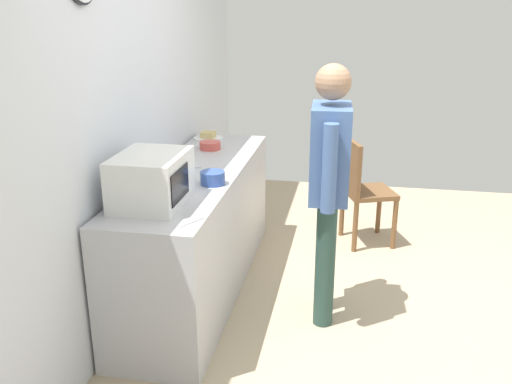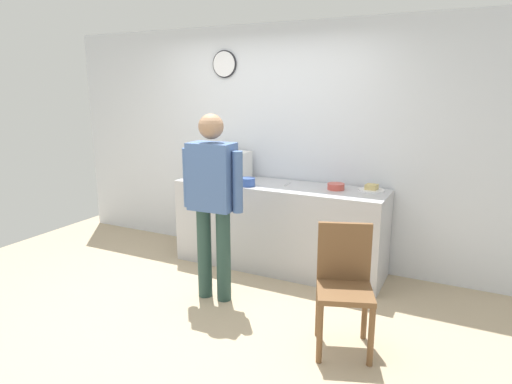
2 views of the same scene
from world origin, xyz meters
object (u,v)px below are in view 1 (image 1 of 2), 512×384
(microwave, at_px, (151,179))
(sandwich_plate, at_px, (208,137))
(fork_utensil, at_px, (191,222))
(spoon_utensil, at_px, (190,167))
(salad_bowl, at_px, (210,145))
(wooden_chair, at_px, (361,187))
(cereal_bowl, at_px, (213,178))
(person_standing, at_px, (329,177))

(microwave, relative_size, sandwich_plate, 1.98)
(fork_utensil, bearing_deg, microwave, 50.87)
(microwave, xyz_separation_m, spoon_utensil, (0.76, 0.00, -0.15))
(sandwich_plate, distance_m, fork_utensil, 1.92)
(salad_bowl, height_order, wooden_chair, salad_bowl)
(salad_bowl, relative_size, spoon_utensil, 1.01)
(microwave, bearing_deg, cereal_bowl, -31.30)
(sandwich_plate, bearing_deg, salad_bowl, -162.54)
(wooden_chair, bearing_deg, fork_utensil, 154.96)
(fork_utensil, distance_m, spoon_utensil, 1.06)
(person_standing, bearing_deg, salad_bowl, 50.18)
(sandwich_plate, distance_m, cereal_bowl, 1.26)
(sandwich_plate, xyz_separation_m, cereal_bowl, (-1.21, -0.35, 0.02))
(salad_bowl, distance_m, spoon_utensil, 0.53)
(sandwich_plate, bearing_deg, spoon_utensil, -173.74)
(salad_bowl, relative_size, cereal_bowl, 1.06)
(microwave, height_order, sandwich_plate, microwave)
(sandwich_plate, relative_size, person_standing, 0.15)
(salad_bowl, xyz_separation_m, fork_utensil, (-1.54, -0.30, -0.03))
(salad_bowl, relative_size, wooden_chair, 0.18)
(spoon_utensil, height_order, person_standing, person_standing)
(microwave, height_order, salad_bowl, microwave)
(sandwich_plate, bearing_deg, person_standing, -136.56)
(cereal_bowl, height_order, wooden_chair, cereal_bowl)
(salad_bowl, bearing_deg, sandwich_plate, 17.46)
(microwave, relative_size, spoon_utensil, 2.94)
(spoon_utensil, bearing_deg, person_standing, -106.72)
(cereal_bowl, distance_m, fork_utensil, 0.67)
(cereal_bowl, xyz_separation_m, spoon_utensil, (0.35, 0.26, -0.04))
(sandwich_plate, height_order, wooden_chair, sandwich_plate)
(spoon_utensil, xyz_separation_m, wooden_chair, (0.98, -1.24, -0.40))
(fork_utensil, xyz_separation_m, person_standing, (0.71, -0.70, 0.07))
(spoon_utensil, distance_m, wooden_chair, 1.63)
(cereal_bowl, xyz_separation_m, wooden_chair, (1.32, -0.98, -0.44))
(salad_bowl, xyz_separation_m, spoon_utensil, (-0.53, 0.01, -0.03))
(sandwich_plate, bearing_deg, wooden_chair, -85.04)
(cereal_bowl, distance_m, wooden_chair, 1.71)
(sandwich_plate, relative_size, cereal_bowl, 1.57)
(microwave, height_order, wooden_chair, microwave)
(microwave, xyz_separation_m, salad_bowl, (1.29, -0.01, -0.12))
(cereal_bowl, bearing_deg, salad_bowl, 15.94)
(fork_utensil, height_order, person_standing, person_standing)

